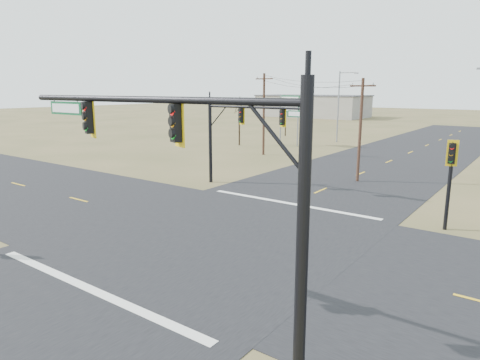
% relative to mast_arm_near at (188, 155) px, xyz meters
% --- Properties ---
extents(ground, '(320.00, 320.00, 0.00)m').
position_rel_mast_arm_near_xyz_m(ground, '(-5.16, 7.50, -5.51)').
color(ground, brown).
rests_on(ground, ground).
extents(road_ew, '(160.00, 14.00, 0.02)m').
position_rel_mast_arm_near_xyz_m(road_ew, '(-5.16, 7.50, -5.50)').
color(road_ew, black).
rests_on(road_ew, ground).
extents(road_ns, '(14.00, 160.00, 0.02)m').
position_rel_mast_arm_near_xyz_m(road_ns, '(-5.16, 7.50, -5.50)').
color(road_ns, black).
rests_on(road_ns, ground).
extents(stop_bar_near, '(12.00, 0.40, 0.01)m').
position_rel_mast_arm_near_xyz_m(stop_bar_near, '(-5.16, 0.00, -5.48)').
color(stop_bar_near, silver).
rests_on(stop_bar_near, road_ns).
extents(stop_bar_far, '(12.00, 0.40, 0.01)m').
position_rel_mast_arm_near_xyz_m(stop_bar_far, '(-5.16, 15.00, -5.48)').
color(stop_bar_far, silver).
rests_on(stop_bar_far, road_ns).
extents(mast_arm_near, '(11.00, 0.57, 7.59)m').
position_rel_mast_arm_near_xyz_m(mast_arm_near, '(0.00, 0.00, 0.00)').
color(mast_arm_near, black).
rests_on(mast_arm_near, ground).
extents(mast_arm_far, '(8.83, 0.53, 6.61)m').
position_rel_mast_arm_near_xyz_m(mast_arm_far, '(-10.51, 17.11, -0.71)').
color(mast_arm_far, black).
rests_on(mast_arm_far, ground).
extents(pedestal_signal_ne, '(0.65, 0.57, 4.80)m').
position_rel_mast_arm_near_xyz_m(pedestal_signal_ne, '(4.04, 15.20, -2.06)').
color(pedestal_signal_ne, black).
rests_on(pedestal_signal_ne, ground).
extents(utility_pole_near, '(1.99, 0.33, 8.15)m').
position_rel_mast_arm_near_xyz_m(utility_pole_near, '(-4.24, 24.33, -1.23)').
color(utility_pole_near, '#452B1D').
rests_on(utility_pole_near, ground).
extents(utility_pole_far, '(2.21, 0.26, 9.01)m').
position_rel_mast_arm_near_xyz_m(utility_pole_far, '(-18.23, 31.89, -0.81)').
color(utility_pole_far, '#452B1D').
rests_on(utility_pole_far, ground).
extents(highway_sign, '(3.38, 0.94, 6.50)m').
position_rel_mast_arm_near_xyz_m(highway_sign, '(-19.98, 40.67, -0.94)').
color(highway_sign, gray).
rests_on(highway_sign, ground).
extents(streetlight_c, '(2.70, 0.31, 9.69)m').
position_rel_mast_arm_near_xyz_m(streetlight_c, '(-16.18, 48.01, -0.07)').
color(streetlight_c, gray).
rests_on(streetlight_c, ground).
extents(bare_tree_a, '(3.07, 3.07, 6.73)m').
position_rel_mast_arm_near_xyz_m(bare_tree_a, '(-25.44, 37.11, -0.18)').
color(bare_tree_a, black).
rests_on(bare_tree_a, ground).
extents(bare_tree_b, '(3.28, 3.28, 6.38)m').
position_rel_mast_arm_near_xyz_m(bare_tree_b, '(-26.40, 50.86, -0.41)').
color(bare_tree_b, black).
rests_on(bare_tree_b, ground).
extents(warehouse_left, '(28.00, 14.00, 5.50)m').
position_rel_mast_arm_near_xyz_m(warehouse_left, '(-45.16, 97.50, -2.76)').
color(warehouse_left, gray).
rests_on(warehouse_left, ground).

